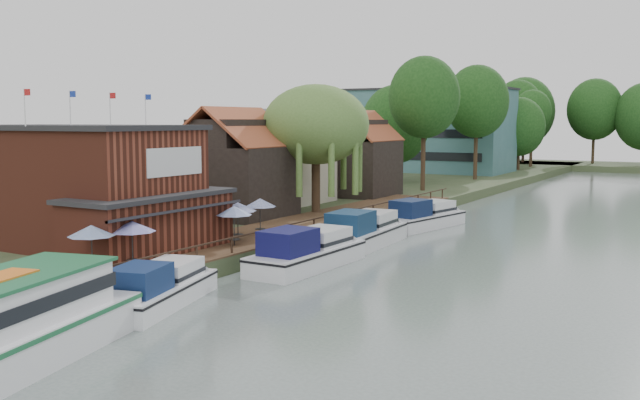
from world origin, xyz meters
The scene contains 26 objects.
ground centered at (0.00, 0.00, 0.00)m, with size 260.00×260.00×0.00m, color #57645F.
land_bank centered at (-30.00, 35.00, 0.50)m, with size 50.00×140.00×1.00m, color #384728.
quay_deck centered at (-8.00, 10.00, 1.05)m, with size 6.00×50.00×0.10m, color #47301E.
quay_rail centered at (-5.30, 10.50, 1.50)m, with size 0.20×49.00×1.00m, color black, non-canonical shape.
pub centered at (-14.00, -1.00, 4.65)m, with size 20.00×11.00×7.30m, color maroon, non-canonical shape.
hotel_block centered at (-22.00, 70.00, 7.15)m, with size 25.40×12.40×12.30m, color #38666B, non-canonical shape.
cottage_a centered at (-15.00, 14.00, 5.25)m, with size 8.60×7.60×8.50m, color black, non-canonical shape.
cottage_b centered at (-18.00, 24.00, 5.25)m, with size 9.60×8.60×8.50m, color beige, non-canonical shape.
cottage_c centered at (-14.00, 33.00, 5.25)m, with size 7.60×7.60×8.50m, color black, non-canonical shape.
willow centered at (-10.50, 19.00, 6.21)m, with size 8.60×8.60×10.43m, color #476B2D, non-canonical shape.
umbrella_0 centered at (-7.87, -6.73, 2.29)m, with size 2.29×2.29×2.38m, color navy, non-canonical shape.
umbrella_1 centered at (-7.23, -4.68, 2.29)m, with size 2.41×2.41×2.38m, color #1F1C9A, non-canonical shape.
umbrella_2 centered at (-6.63, 2.99, 2.29)m, with size 2.16×2.16×2.38m, color navy, non-canonical shape.
umbrella_3 centered at (-7.58, 4.62, 2.29)m, with size 2.36×2.36×2.38m, color navy, non-canonical shape.
umbrella_4 centered at (-7.69, 7.17, 2.29)m, with size 2.12×2.12×2.38m, color navy, non-canonical shape.
cruiser_0 centered at (-3.75, -6.55, 1.10)m, with size 2.96×9.16×2.19m, color white, non-canonical shape.
cruiser_1 centered at (-2.27, 4.18, 1.25)m, with size 3.32×10.27×2.50m, color silver, non-canonical shape.
cruiser_2 centered at (-2.78, 12.29, 1.29)m, with size 3.41×10.55×2.58m, color silver, non-canonical shape.
cruiser_3 centered at (-2.43, 22.25, 1.19)m, with size 3.18×9.84×2.38m, color silver, non-canonical shape.
swan centered at (-4.50, -10.28, 0.22)m, with size 0.44×0.44×0.44m, color white.
bank_tree_0 centered at (-10.28, 41.26, 8.19)m, with size 7.63×7.63×14.38m, color #143811, non-canonical shape.
bank_tree_1 centered at (-17.52, 49.87, 6.95)m, with size 8.42×8.42×11.90m, color #143811, non-canonical shape.
bank_tree_2 centered at (-10.02, 58.21, 8.28)m, with size 8.05×8.05×14.57m, color #143811, non-canonical shape.
bank_tree_3 centered at (-10.09, 79.02, 6.54)m, with size 7.81×7.81×11.08m, color #143811, non-canonical shape.
bank_tree_4 centered at (-10.34, 87.70, 7.27)m, with size 6.15×6.15×12.55m, color #143811, non-canonical shape.
bank_tree_5 centered at (-14.07, 92.73, 8.26)m, with size 8.21×8.21×14.51m, color #143811, non-canonical shape.
Camera 1 is at (18.96, -30.51, 8.50)m, focal length 40.00 mm.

